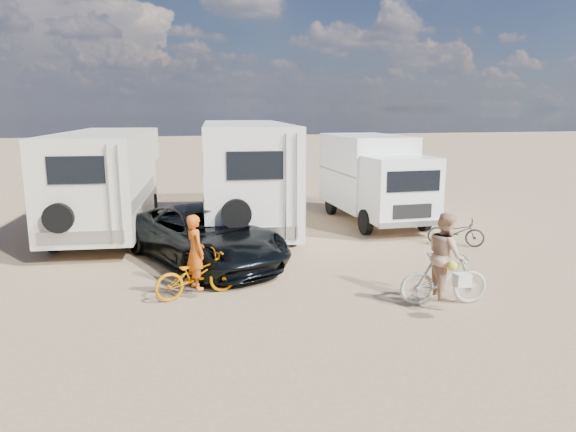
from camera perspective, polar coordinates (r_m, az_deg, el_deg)
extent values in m
plane|color=tan|center=(11.31, 2.81, -8.82)|extent=(140.00, 140.00, 0.00)
imported|color=black|center=(13.78, -8.93, -2.05)|extent=(4.32, 5.80, 1.46)
imported|color=#C77200|center=(11.44, -9.83, -6.22)|extent=(1.93, 1.16, 0.96)
imported|color=#B2B99F|center=(11.25, 16.42, -6.49)|extent=(1.86, 0.79, 1.08)
imported|color=#D35812|center=(11.35, -9.88, -4.68)|extent=(0.54, 0.67, 1.59)
imported|color=tan|center=(11.16, 16.52, -4.91)|extent=(0.78, 0.93, 1.73)
imported|color=#292C29|center=(16.13, 17.59, -1.63)|extent=(1.65, 1.29, 0.84)
cube|color=#1A5580|center=(15.08, -6.62, -2.88)|extent=(0.61, 0.54, 0.41)
cube|color=#93854F|center=(14.50, -2.63, -3.52)|extent=(0.50, 0.50, 0.35)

